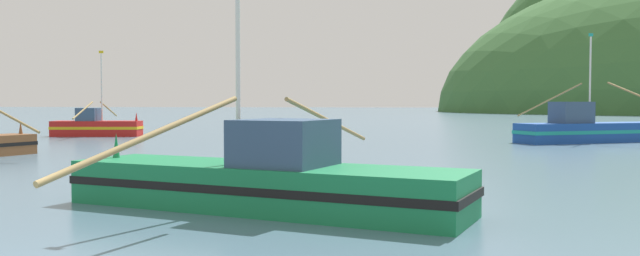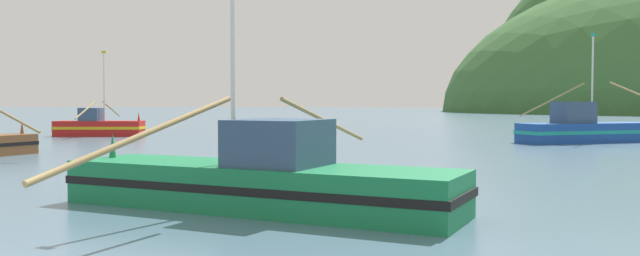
% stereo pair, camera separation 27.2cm
% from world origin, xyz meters
% --- Properties ---
extents(hill_mid_left, '(88.12, 70.49, 103.25)m').
position_xyz_m(hill_mid_left, '(72.11, 213.82, 0.00)').
color(hill_mid_left, '#386633').
rests_on(hill_mid_left, ground).
extents(fishing_boat_red, '(7.07, 10.21, 6.75)m').
position_xyz_m(fishing_boat_red, '(-18.35, 40.08, 0.78)').
color(fishing_boat_red, red).
rests_on(fishing_boat_red, ground).
extents(fishing_boat_blue, '(11.20, 14.81, 7.32)m').
position_xyz_m(fishing_boat_blue, '(18.39, 37.59, 0.85)').
color(fishing_boat_blue, '#19479E').
rests_on(fishing_boat_blue, ground).
extents(fishing_boat_green, '(10.88, 13.34, 6.88)m').
position_xyz_m(fishing_boat_green, '(2.65, 7.80, 0.74)').
color(fishing_boat_green, '#197A47').
rests_on(fishing_boat_green, ground).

